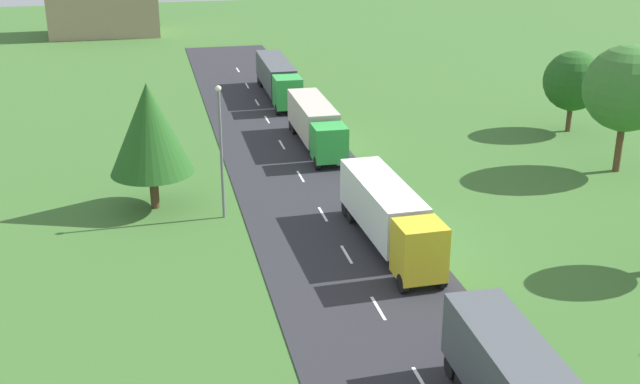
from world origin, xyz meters
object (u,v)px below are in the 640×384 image
at_px(lamppost_second, 221,146).
at_px(tree_elm, 627,88).
at_px(tree_pine, 149,129).
at_px(distant_building, 104,8).
at_px(truck_second, 389,214).
at_px(tree_birch, 573,81).
at_px(truck_fourth, 278,77).
at_px(truck_third, 316,123).

distance_m(lamppost_second, tree_elm, 29.27).
bearing_deg(tree_pine, tree_elm, -0.05).
xyz_separation_m(lamppost_second, tree_pine, (-4.19, 2.63, 0.60)).
bearing_deg(tree_elm, distant_building, 119.20).
xyz_separation_m(truck_second, lamppost_second, (-8.77, 6.60, 2.62)).
xyz_separation_m(tree_birch, tree_pine, (-34.97, -10.11, 0.98)).
bearing_deg(tree_birch, truck_second, -138.70).
bearing_deg(distant_building, lamppost_second, -82.73).
height_order(truck_second, truck_fourth, truck_second).
height_order(lamppost_second, tree_elm, tree_elm).
relative_size(truck_fourth, tree_elm, 1.51).
relative_size(truck_fourth, distant_building, 0.95).
relative_size(truck_third, tree_elm, 1.27).
distance_m(truck_fourth, tree_birch, 27.94).
distance_m(lamppost_second, tree_birch, 33.31).
height_order(tree_elm, distant_building, tree_elm).
bearing_deg(truck_second, tree_elm, 24.32).
relative_size(truck_third, truck_fourth, 0.84).
relative_size(truck_third, distant_building, 0.80).
bearing_deg(truck_fourth, tree_elm, -52.55).
relative_size(truck_fourth, tree_pine, 1.70).
xyz_separation_m(truck_second, truck_third, (-0.03, 19.57, -0.08)).
height_order(truck_fourth, tree_elm, tree_elm).
distance_m(lamppost_second, distant_building, 71.46).
bearing_deg(truck_fourth, truck_second, -89.60).
relative_size(tree_pine, distant_building, 0.56).
bearing_deg(tree_pine, lamppost_second, -32.07).
bearing_deg(lamppost_second, distant_building, 97.27).
xyz_separation_m(tree_pine, tree_elm, (33.31, -0.03, 0.86)).
bearing_deg(tree_pine, truck_third, 38.65).
bearing_deg(distant_building, truck_second, -77.05).
xyz_separation_m(truck_third, tree_pine, (-12.94, -10.35, 3.29)).
relative_size(truck_third, lamppost_second, 1.39).
relative_size(truck_third, tree_birch, 1.72).
bearing_deg(tree_elm, truck_fourth, 127.45).
height_order(lamppost_second, tree_birch, lamppost_second).
bearing_deg(truck_third, truck_fourth, 90.77).
bearing_deg(truck_second, lamppost_second, 143.05).
bearing_deg(tree_birch, tree_elm, -99.32).
bearing_deg(tree_birch, tree_pine, -163.88).
relative_size(truck_second, truck_fourth, 0.85).
height_order(tree_birch, distant_building, distant_building).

